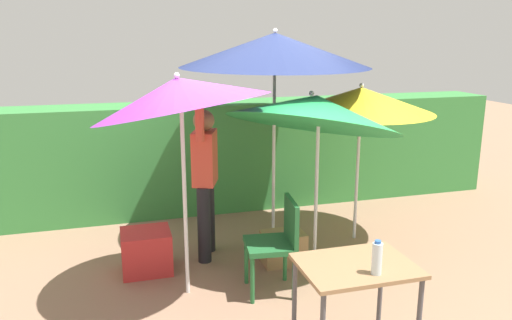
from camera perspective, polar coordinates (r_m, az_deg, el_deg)
ground_plane at (r=5.20m, az=0.93°, el=-12.64°), size 24.00×24.00×0.00m
hedge_row at (r=6.90m, az=-4.17°, el=0.54°), size 8.00×0.70×1.46m
umbrella_rainbow at (r=5.53m, az=2.16°, el=12.41°), size 2.09×2.09×2.41m
umbrella_orange at (r=4.28m, az=-8.75°, el=7.48°), size 1.59×1.55×2.21m
umbrella_yellow at (r=5.70m, az=11.87°, el=6.69°), size 1.62×1.62×1.82m
umbrella_navy at (r=4.99m, az=6.73°, el=5.61°), size 1.84×1.77×2.09m
person_vendor at (r=5.26m, az=-5.83°, el=-1.47°), size 0.33×0.55×1.88m
chair_plastic at (r=4.64m, az=2.45°, el=-9.07°), size 0.49×0.49×0.89m
cooler_box at (r=5.25m, az=-12.38°, el=-10.12°), size 0.49×0.43×0.43m
crate_cardboard at (r=5.33m, az=3.11°, el=-9.94°), size 0.44×0.31×0.33m
folding_table at (r=3.69m, az=11.31°, el=-12.89°), size 0.80×0.60×0.77m
bottle_water at (r=3.49m, az=13.62°, el=-10.81°), size 0.07×0.07×0.24m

